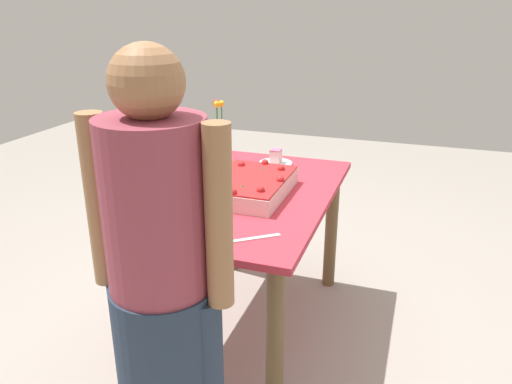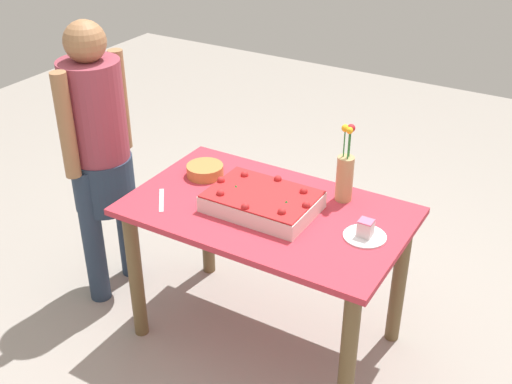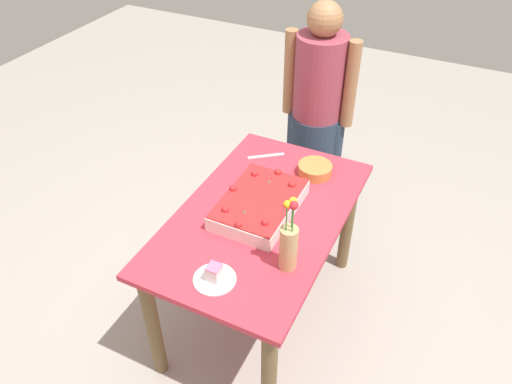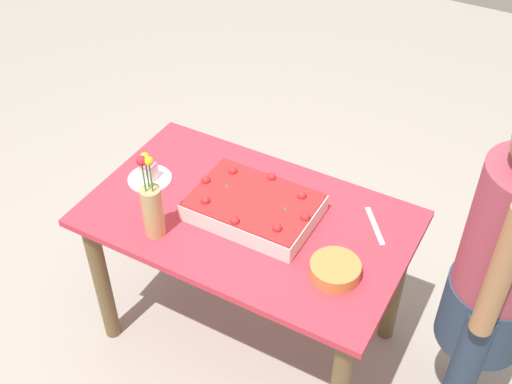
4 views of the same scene
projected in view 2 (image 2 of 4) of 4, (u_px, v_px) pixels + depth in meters
name	position (u px, v px, depth m)	size (l,w,h in m)	color
ground_plane	(266.00, 334.00, 3.26)	(8.00, 8.00, 0.00)	#9E968D
dining_table	(267.00, 234.00, 2.96)	(1.26, 0.76, 0.75)	#C53141
sheet_cake	(262.00, 201.00, 2.86)	(0.48, 0.33, 0.10)	silver
serving_plate_with_slice	(365.00, 232.00, 2.67)	(0.18, 0.18, 0.08)	white
cake_knife	(161.00, 200.00, 2.95)	(0.21, 0.02, 0.00)	silver
flower_vase	(345.00, 174.00, 2.90)	(0.08, 0.08, 0.37)	tan
fruit_bowl	(205.00, 170.00, 3.15)	(0.18, 0.18, 0.06)	#C27D3F
person_standing	(99.00, 147.00, 3.20)	(0.31, 0.45, 1.49)	#28374C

